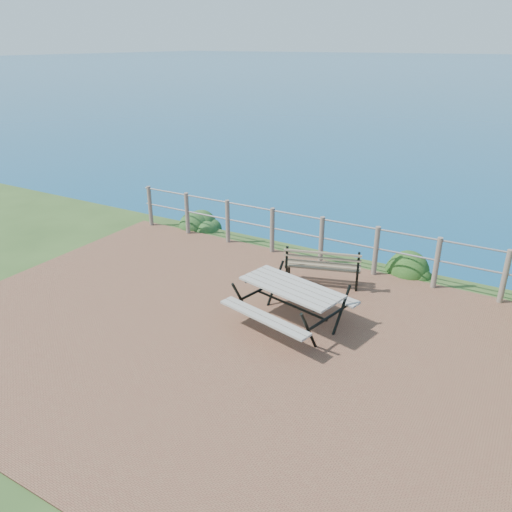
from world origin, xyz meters
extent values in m
cube|color=brown|center=(0.00, 0.00, 0.00)|extent=(10.00, 7.00, 0.12)
cylinder|color=#6B5B4C|center=(-4.60, 3.35, 0.52)|extent=(0.10, 0.10, 1.00)
cylinder|color=#6B5B4C|center=(-3.45, 3.35, 0.52)|extent=(0.10, 0.10, 1.00)
cylinder|color=#6B5B4C|center=(-2.30, 3.35, 0.52)|extent=(0.10, 0.10, 1.00)
cylinder|color=#6B5B4C|center=(-1.15, 3.35, 0.52)|extent=(0.10, 0.10, 1.00)
cylinder|color=#6B5B4C|center=(0.00, 3.35, 0.52)|extent=(0.10, 0.10, 1.00)
cylinder|color=#6B5B4C|center=(1.15, 3.35, 0.52)|extent=(0.10, 0.10, 1.00)
cylinder|color=#6B5B4C|center=(2.30, 3.35, 0.52)|extent=(0.10, 0.10, 1.00)
cylinder|color=#6B5B4C|center=(3.45, 3.35, 0.52)|extent=(0.10, 0.10, 1.00)
cylinder|color=slate|center=(0.00, 3.35, 0.97)|extent=(9.40, 0.04, 0.04)
cylinder|color=slate|center=(0.00, 3.35, 0.57)|extent=(9.40, 0.04, 0.04)
cube|color=gray|center=(0.57, 0.80, 0.70)|extent=(1.77, 1.04, 0.04)
cube|color=gray|center=(0.57, 0.80, 0.43)|extent=(1.67, 0.60, 0.04)
cube|color=gray|center=(0.57, 0.80, 0.43)|extent=(1.67, 0.60, 0.04)
cylinder|color=black|center=(0.57, 0.80, 0.38)|extent=(1.40, 0.36, 0.04)
cube|color=brown|center=(0.43, 2.41, 0.41)|extent=(1.45, 0.76, 0.03)
cube|color=brown|center=(0.43, 2.41, 0.65)|extent=(1.38, 0.53, 0.32)
cube|color=black|center=(0.43, 2.41, 0.21)|extent=(0.06, 0.06, 0.39)
cube|color=black|center=(0.43, 2.41, 0.21)|extent=(0.06, 0.06, 0.39)
cube|color=black|center=(0.43, 2.41, 0.21)|extent=(0.06, 0.06, 0.39)
cube|color=black|center=(0.43, 2.41, 0.21)|extent=(0.06, 0.06, 0.39)
ellipsoid|color=#1F5423|center=(-3.42, 3.92, 0.00)|extent=(0.82, 0.82, 0.58)
ellipsoid|color=#194314|center=(1.81, 3.90, 0.00)|extent=(0.87, 0.87, 0.66)
camera|label=1|loc=(3.63, -5.58, 4.28)|focal=35.00mm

